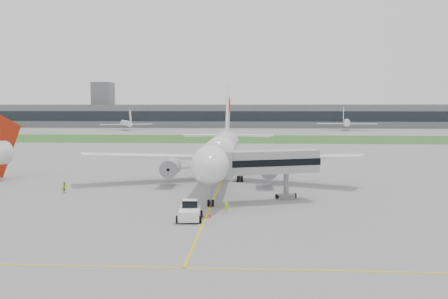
# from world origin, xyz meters

# --- Properties ---
(ground) EXTENTS (600.00, 600.00, 0.00)m
(ground) POSITION_xyz_m (0.00, 0.00, 0.00)
(ground) COLOR gray
(ground) RESTS_ON ground
(apron_markings) EXTENTS (70.00, 70.00, 0.04)m
(apron_markings) POSITION_xyz_m (0.00, -5.00, 0.00)
(apron_markings) COLOR gold
(apron_markings) RESTS_ON ground
(grass_strip) EXTENTS (600.00, 50.00, 0.02)m
(grass_strip) POSITION_xyz_m (0.00, 120.00, 0.01)
(grass_strip) COLOR #2B5D22
(grass_strip) RESTS_ON ground
(terminal_building) EXTENTS (320.00, 22.30, 14.00)m
(terminal_building) POSITION_xyz_m (0.00, 229.87, 7.00)
(terminal_building) COLOR slate
(terminal_building) RESTS_ON ground
(control_tower) EXTENTS (12.00, 12.00, 56.00)m
(control_tower) POSITION_xyz_m (-90.00, 232.00, 0.00)
(control_tower) COLOR slate
(control_tower) RESTS_ON ground
(airliner) EXTENTS (48.13, 53.95, 17.88)m
(airliner) POSITION_xyz_m (0.00, 4.87, 5.66)
(airliner) COLOR white
(airliner) RESTS_ON ground
(pushback_tug) EXTENTS (3.12, 4.40, 2.17)m
(pushback_tug) POSITION_xyz_m (-1.76, -22.69, 1.00)
(pushback_tug) COLOR white
(pushback_tug) RESTS_ON ground
(jet_bridge) EXTENTS (15.00, 8.98, 7.18)m
(jet_bridge) POSITION_xyz_m (6.60, -10.78, 5.31)
(jet_bridge) COLOR #9B9B9D
(jet_bridge) RESTS_ON ground
(safety_cone_left) EXTENTS (0.36, 0.36, 0.50)m
(safety_cone_left) POSITION_xyz_m (-0.50, -21.00, 0.25)
(safety_cone_left) COLOR #FF380D
(safety_cone_left) RESTS_ON ground
(safety_cone_right) EXTENTS (0.38, 0.38, 0.53)m
(safety_cone_right) POSITION_xyz_m (0.50, -21.56, 0.26)
(safety_cone_right) COLOR #FF380D
(safety_cone_right) RESTS_ON ground
(ground_crew_near) EXTENTS (0.62, 0.44, 1.62)m
(ground_crew_near) POSITION_xyz_m (2.27, -18.62, 0.81)
(ground_crew_near) COLOR #B7FB29
(ground_crew_near) RESTS_ON ground
(ground_crew_far) EXTENTS (1.01, 1.08, 1.78)m
(ground_crew_far) POSITION_xyz_m (-22.82, -6.50, 0.89)
(ground_crew_far) COLOR #A8C420
(ground_crew_far) RESTS_ON ground
(distant_aircraft_left) EXTENTS (35.76, 34.02, 10.79)m
(distant_aircraft_left) POSITION_xyz_m (-64.23, 189.07, 0.00)
(distant_aircraft_left) COLOR white
(distant_aircraft_left) RESTS_ON ground
(distant_aircraft_right) EXTENTS (36.33, 33.30, 12.18)m
(distant_aircraft_right) POSITION_xyz_m (55.88, 195.40, 0.00)
(distant_aircraft_right) COLOR white
(distant_aircraft_right) RESTS_ON ground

